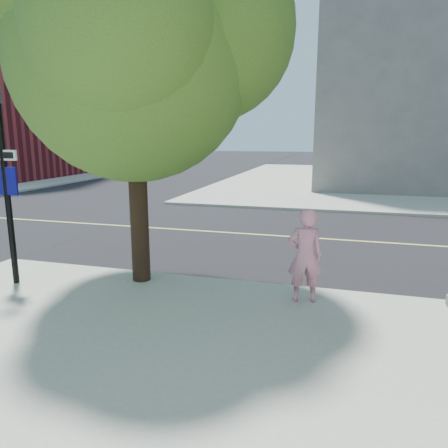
% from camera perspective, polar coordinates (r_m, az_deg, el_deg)
% --- Properties ---
extents(ground, '(140.00, 140.00, 0.00)m').
position_cam_1_polar(ground, '(10.75, -22.77, -5.34)').
color(ground, black).
rests_on(ground, ground).
extents(road_ew, '(140.00, 9.00, 0.01)m').
position_cam_1_polar(road_ew, '(14.40, -11.68, -0.39)').
color(road_ew, black).
rests_on(road_ew, ground).
extents(man_on_phone, '(0.70, 0.55, 1.68)m').
position_cam_1_polar(man_on_phone, '(7.52, 10.85, -4.20)').
color(man_on_phone, pink).
rests_on(man_on_phone, sidewalk_se).
extents(street_tree, '(5.52, 5.01, 7.32)m').
position_cam_1_polar(street_tree, '(8.55, -11.53, 24.03)').
color(street_tree, black).
rests_on(street_tree, sidewalk_se).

